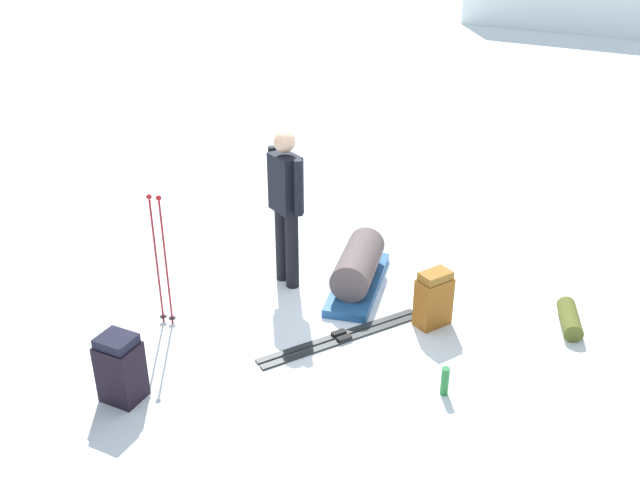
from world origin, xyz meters
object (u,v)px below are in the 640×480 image
at_px(skier_standing, 286,201).
at_px(backpack_large_dark, 434,299).
at_px(ski_pair_near, 341,337).
at_px(backpack_bright, 120,368).
at_px(sleeping_mat_rolled, 570,319).
at_px(thermos_bottle, 445,381).
at_px(gear_sled, 358,269).
at_px(ski_poles_planted_near, 160,255).

bearing_deg(skier_standing, backpack_large_dark, 3.47).
distance_m(ski_pair_near, backpack_large_dark, 0.96).
distance_m(backpack_bright, sleeping_mat_rolled, 4.19).
height_order(backpack_large_dark, thermos_bottle, backpack_large_dark).
distance_m(gear_sled, sleeping_mat_rolled, 2.16).
height_order(ski_pair_near, gear_sled, gear_sled).
bearing_deg(gear_sled, sleeping_mat_rolled, 12.30).
bearing_deg(sleeping_mat_rolled, skier_standing, -164.52).
height_order(sleeping_mat_rolled, thermos_bottle, thermos_bottle).
bearing_deg(sleeping_mat_rolled, thermos_bottle, -110.76).
height_order(backpack_large_dark, backpack_bright, backpack_bright).
bearing_deg(gear_sled, skier_standing, -155.50).
height_order(skier_standing, backpack_large_dark, skier_standing).
bearing_deg(ski_poles_planted_near, backpack_bright, -64.25).
relative_size(backpack_large_dark, gear_sled, 0.40).
xyz_separation_m(skier_standing, ski_pair_near, (1.05, -0.60, -0.94)).
relative_size(backpack_bright, sleeping_mat_rolled, 1.10).
distance_m(backpack_large_dark, gear_sled, 0.99).
relative_size(gear_sled, thermos_bottle, 5.51).
bearing_deg(ski_pair_near, gear_sled, 111.17).
bearing_deg(backpack_large_dark, ski_poles_planted_near, -147.51).
height_order(gear_sled, thermos_bottle, gear_sled).
height_order(backpack_large_dark, ski_poles_planted_near, ski_poles_planted_near).
relative_size(skier_standing, sleeping_mat_rolled, 3.09).
distance_m(skier_standing, thermos_bottle, 2.48).
distance_m(skier_standing, backpack_bright, 2.41).
bearing_deg(gear_sled, ski_pair_near, -68.83).
bearing_deg(ski_poles_planted_near, skier_standing, 67.76).
distance_m(backpack_large_dark, backpack_bright, 2.94).
bearing_deg(ski_poles_planted_near, gear_sled, 52.76).
xyz_separation_m(skier_standing, backpack_bright, (-0.03, -2.31, -0.66)).
xyz_separation_m(backpack_bright, thermos_bottle, (2.22, 1.49, -0.17)).
bearing_deg(gear_sled, ski_poles_planted_near, -127.24).
xyz_separation_m(backpack_bright, ski_poles_planted_near, (-0.50, 1.03, 0.46)).
relative_size(backpack_large_dark, thermos_bottle, 2.21).
distance_m(backpack_bright, gear_sled, 2.73).
xyz_separation_m(backpack_large_dark, backpack_bright, (-1.68, -2.41, 0.01)).
height_order(backpack_large_dark, sleeping_mat_rolled, backpack_large_dark).
distance_m(skier_standing, ski_poles_planted_near, 1.41).
distance_m(ski_poles_planted_near, sleeping_mat_rolled, 3.96).
bearing_deg(ski_pair_near, ski_poles_planted_near, -156.34).
relative_size(backpack_bright, thermos_bottle, 2.33).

